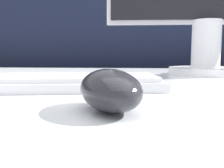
{
  "coord_description": "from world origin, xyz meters",
  "views": [
    {
      "loc": [
        0.01,
        -0.46,
        0.79
      ],
      "look_at": [
        -0.01,
        -0.14,
        0.75
      ],
      "focal_mm": 42.0,
      "sensor_mm": 36.0,
      "label": 1
    }
  ],
  "objects": [
    {
      "name": "keyboard",
      "position": [
        -0.13,
        -0.01,
        0.74
      ],
      "size": [
        0.4,
        0.18,
        0.02
      ],
      "rotation": [
        0.0,
        0.0,
        0.14
      ],
      "color": "white",
      "rests_on": "desk"
    },
    {
      "name": "partition_panel",
      "position": [
        0.0,
        0.71,
        0.52
      ],
      "size": [
        5.0,
        0.03,
        1.04
      ],
      "color": "black",
      "rests_on": "ground_plane"
    },
    {
      "name": "computer_mouse_near",
      "position": [
        -0.01,
        -0.17,
        0.75
      ],
      "size": [
        0.1,
        0.13,
        0.05
      ],
      "rotation": [
        0.0,
        0.0,
        0.4
      ],
      "color": "#232328",
      "rests_on": "desk"
    }
  ]
}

